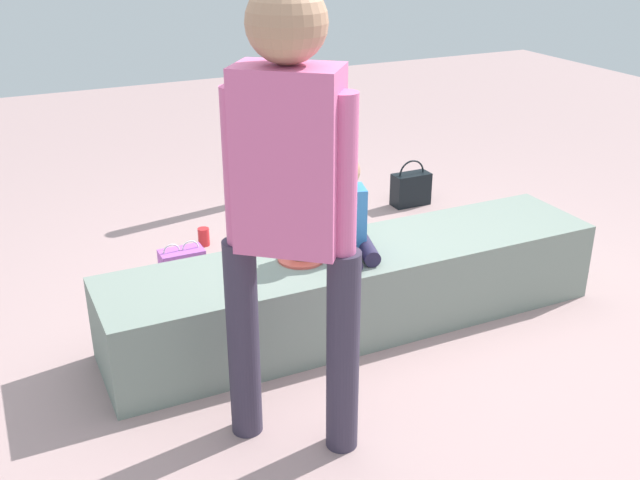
{
  "coord_description": "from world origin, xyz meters",
  "views": [
    {
      "loc": [
        -1.55,
        -2.82,
        1.88
      ],
      "look_at": [
        -0.36,
        -0.32,
        0.65
      ],
      "focal_mm": 41.64,
      "sensor_mm": 36.0,
      "label": 1
    }
  ],
  "objects_px": {
    "cake_plate": "(301,255)",
    "cake_box_white": "(336,238)",
    "adult_standing": "(290,190)",
    "water_bottle_near_gift": "(252,261)",
    "party_cup_red": "(204,237)",
    "handbag_black_leather": "(411,188)",
    "child_seated": "(345,211)",
    "gift_bag": "(183,272)"
  },
  "relations": [
    {
      "from": "gift_bag",
      "to": "cake_box_white",
      "type": "bearing_deg",
      "value": 9.16
    },
    {
      "from": "party_cup_red",
      "to": "gift_bag",
      "type": "bearing_deg",
      "value": -116.91
    },
    {
      "from": "child_seated",
      "to": "handbag_black_leather",
      "type": "distance_m",
      "value": 1.82
    },
    {
      "from": "cake_plate",
      "to": "cake_box_white",
      "type": "relative_size",
      "value": 0.67
    },
    {
      "from": "gift_bag",
      "to": "party_cup_red",
      "type": "bearing_deg",
      "value": 63.09
    },
    {
      "from": "gift_bag",
      "to": "water_bottle_near_gift",
      "type": "bearing_deg",
      "value": 2.7
    },
    {
      "from": "child_seated",
      "to": "cake_plate",
      "type": "bearing_deg",
      "value": 172.98
    },
    {
      "from": "cake_box_white",
      "to": "party_cup_red",
      "type": "bearing_deg",
      "value": 150.54
    },
    {
      "from": "cake_plate",
      "to": "water_bottle_near_gift",
      "type": "distance_m",
      "value": 0.75
    },
    {
      "from": "water_bottle_near_gift",
      "to": "handbag_black_leather",
      "type": "distance_m",
      "value": 1.52
    },
    {
      "from": "child_seated",
      "to": "handbag_black_leather",
      "type": "height_order",
      "value": "child_seated"
    },
    {
      "from": "cake_plate",
      "to": "adult_standing",
      "type": "bearing_deg",
      "value": -116.67
    },
    {
      "from": "cake_box_white",
      "to": "water_bottle_near_gift",
      "type": "bearing_deg",
      "value": -166.64
    },
    {
      "from": "handbag_black_leather",
      "to": "cake_box_white",
      "type": "bearing_deg",
      "value": -150.99
    },
    {
      "from": "water_bottle_near_gift",
      "to": "adult_standing",
      "type": "bearing_deg",
      "value": -104.16
    },
    {
      "from": "child_seated",
      "to": "gift_bag",
      "type": "bearing_deg",
      "value": 131.44
    },
    {
      "from": "adult_standing",
      "to": "cake_plate",
      "type": "bearing_deg",
      "value": 63.33
    },
    {
      "from": "water_bottle_near_gift",
      "to": "party_cup_red",
      "type": "distance_m",
      "value": 0.55
    },
    {
      "from": "cake_plate",
      "to": "party_cup_red",
      "type": "height_order",
      "value": "cake_plate"
    },
    {
      "from": "cake_box_white",
      "to": "child_seated",
      "type": "bearing_deg",
      "value": -114.41
    },
    {
      "from": "water_bottle_near_gift",
      "to": "cake_box_white",
      "type": "relative_size",
      "value": 0.65
    },
    {
      "from": "handbag_black_leather",
      "to": "water_bottle_near_gift",
      "type": "bearing_deg",
      "value": -157.23
    },
    {
      "from": "adult_standing",
      "to": "cake_box_white",
      "type": "distance_m",
      "value": 2.01
    },
    {
      "from": "handbag_black_leather",
      "to": "party_cup_red",
      "type": "bearing_deg",
      "value": -178.28
    },
    {
      "from": "cake_plate",
      "to": "gift_bag",
      "type": "xyz_separation_m",
      "value": [
        -0.4,
        0.66,
        -0.3
      ]
    },
    {
      "from": "adult_standing",
      "to": "handbag_black_leather",
      "type": "distance_m",
      "value": 2.77
    },
    {
      "from": "water_bottle_near_gift",
      "to": "cake_box_white",
      "type": "xyz_separation_m",
      "value": [
        0.59,
        0.14,
        -0.03
      ]
    },
    {
      "from": "adult_standing",
      "to": "cake_plate",
      "type": "xyz_separation_m",
      "value": [
        0.34,
        0.68,
        -0.6
      ]
    },
    {
      "from": "child_seated",
      "to": "party_cup_red",
      "type": "relative_size",
      "value": 4.38
    },
    {
      "from": "child_seated",
      "to": "adult_standing",
      "type": "distance_m",
      "value": 0.95
    },
    {
      "from": "child_seated",
      "to": "cake_box_white",
      "type": "height_order",
      "value": "child_seated"
    },
    {
      "from": "gift_bag",
      "to": "party_cup_red",
      "type": "height_order",
      "value": "gift_bag"
    },
    {
      "from": "gift_bag",
      "to": "party_cup_red",
      "type": "distance_m",
      "value": 0.63
    },
    {
      "from": "child_seated",
      "to": "adult_standing",
      "type": "xyz_separation_m",
      "value": [
        -0.55,
        -0.66,
        0.41
      ]
    },
    {
      "from": "adult_standing",
      "to": "gift_bag",
      "type": "xyz_separation_m",
      "value": [
        -0.05,
        1.34,
        -0.9
      ]
    },
    {
      "from": "cake_plate",
      "to": "child_seated",
      "type": "bearing_deg",
      "value": -7.02
    },
    {
      "from": "child_seated",
      "to": "party_cup_red",
      "type": "distance_m",
      "value": 1.41
    },
    {
      "from": "cake_plate",
      "to": "cake_box_white",
      "type": "distance_m",
      "value": 1.07
    },
    {
      "from": "party_cup_red",
      "to": "handbag_black_leather",
      "type": "bearing_deg",
      "value": 1.72
    },
    {
      "from": "handbag_black_leather",
      "to": "cake_plate",
      "type": "bearing_deg",
      "value": -137.83
    },
    {
      "from": "child_seated",
      "to": "handbag_black_leather",
      "type": "relative_size",
      "value": 1.49
    },
    {
      "from": "cake_plate",
      "to": "cake_box_white",
      "type": "height_order",
      "value": "cake_plate"
    }
  ]
}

